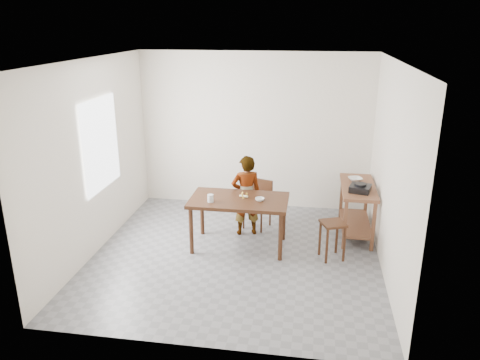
% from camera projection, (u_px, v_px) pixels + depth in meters
% --- Properties ---
extents(floor, '(4.00, 4.00, 0.04)m').
position_uv_depth(floor, '(236.00, 257.00, 6.65)').
color(floor, slate).
rests_on(floor, ground).
extents(ceiling, '(4.00, 4.00, 0.04)m').
position_uv_depth(ceiling, '(235.00, 59.00, 5.77)').
color(ceiling, white).
rests_on(ceiling, wall_back).
extents(wall_back, '(4.00, 0.04, 2.70)m').
position_uv_depth(wall_back, '(255.00, 131.00, 8.10)').
color(wall_back, white).
rests_on(wall_back, ground).
extents(wall_front, '(4.00, 0.04, 2.70)m').
position_uv_depth(wall_front, '(199.00, 227.00, 4.32)').
color(wall_front, white).
rests_on(wall_front, ground).
extents(wall_left, '(0.04, 4.00, 2.70)m').
position_uv_depth(wall_left, '(92.00, 158.00, 6.51)').
color(wall_left, white).
rests_on(wall_left, ground).
extents(wall_right, '(0.04, 4.00, 2.70)m').
position_uv_depth(wall_right, '(393.00, 172.00, 5.91)').
color(wall_right, white).
rests_on(wall_right, ground).
extents(window_pane, '(0.02, 1.10, 1.30)m').
position_uv_depth(window_pane, '(101.00, 144.00, 6.64)').
color(window_pane, white).
rests_on(window_pane, wall_left).
extents(dining_table, '(1.40, 0.80, 0.75)m').
position_uv_depth(dining_table, '(239.00, 223.00, 6.80)').
color(dining_table, '#391E0F').
rests_on(dining_table, floor).
extents(prep_counter, '(0.50, 1.20, 0.80)m').
position_uv_depth(prep_counter, '(356.00, 210.00, 7.20)').
color(prep_counter, brown).
rests_on(prep_counter, floor).
extents(child, '(0.54, 0.44, 1.26)m').
position_uv_depth(child, '(246.00, 196.00, 7.14)').
color(child, white).
rests_on(child, floor).
extents(dining_chair, '(0.47, 0.47, 0.76)m').
position_uv_depth(dining_chair, '(257.00, 205.00, 7.45)').
color(dining_chair, '#391E0F').
rests_on(dining_chair, floor).
extents(stool, '(0.40, 0.40, 0.55)m').
position_uv_depth(stool, '(332.00, 240.00, 6.49)').
color(stool, '#391E0F').
rests_on(stool, floor).
extents(glass_tumbler, '(0.11, 0.11, 0.11)m').
position_uv_depth(glass_tumbler, '(211.00, 198.00, 6.55)').
color(glass_tumbler, silver).
rests_on(glass_tumbler, dining_table).
extents(small_bowl, '(0.15, 0.15, 0.04)m').
position_uv_depth(small_bowl, '(260.00, 199.00, 6.60)').
color(small_bowl, silver).
rests_on(small_bowl, dining_table).
extents(banana, '(0.18, 0.15, 0.05)m').
position_uv_depth(banana, '(244.00, 196.00, 6.72)').
color(banana, gold).
rests_on(banana, dining_table).
extents(serving_bowl, '(0.26, 0.26, 0.05)m').
position_uv_depth(serving_bowl, '(355.00, 179.00, 7.28)').
color(serving_bowl, silver).
rests_on(serving_bowl, prep_counter).
extents(gas_burner, '(0.35, 0.35, 0.10)m').
position_uv_depth(gas_burner, '(360.00, 188.00, 6.81)').
color(gas_burner, black).
rests_on(gas_burner, prep_counter).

